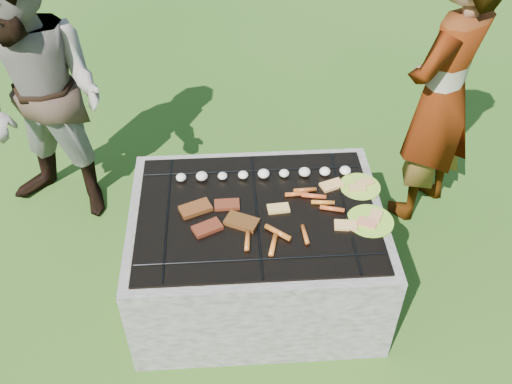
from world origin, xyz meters
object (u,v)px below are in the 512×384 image
bystander (42,100)px  cook (442,97)px  plate_far (360,187)px  plate_near (370,221)px  fire_pit (257,255)px

bystander → cook: bearing=18.6°
plate_far → cook: bearing=41.6°
plate_near → bystander: size_ratio=0.16×
fire_pit → cook: size_ratio=0.78×
cook → bystander: cook is taller
cook → bystander: (-2.28, 0.13, -0.01)m
plate_far → bystander: 1.86m
plate_far → plate_near: size_ratio=0.99×
plate_near → cook: size_ratio=0.16×
plate_far → cook: size_ratio=0.15×
plate_far → cook: cook is taller
fire_pit → plate_far: 0.67m
plate_far → plate_near: bearing=-90.0°
cook → bystander: 2.29m
plate_near → cook: 0.94m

